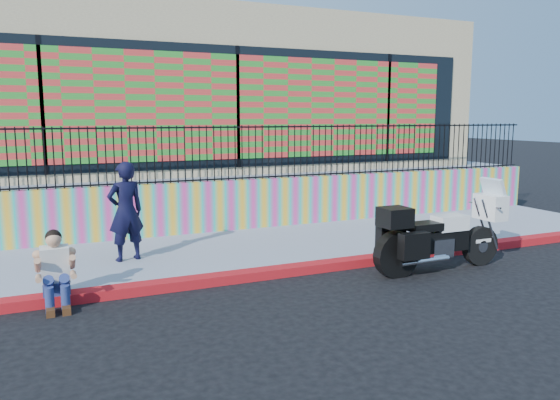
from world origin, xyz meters
TOP-DOWN VIEW (x-y plane):
  - ground at (0.00, 0.00)m, footprint 90.00×90.00m
  - red_curb at (0.00, 0.00)m, footprint 16.00×0.30m
  - sidewalk at (0.00, 1.65)m, footprint 16.00×3.00m
  - mural_wall at (0.00, 3.25)m, footprint 16.00×0.20m
  - metal_fence at (0.00, 3.25)m, footprint 15.80×0.04m
  - elevated_platform at (0.00, 8.35)m, footprint 16.00×10.00m
  - storefront_building at (0.00, 8.13)m, footprint 14.00×8.06m
  - police_motorcycle at (1.86, -0.82)m, footprint 2.51×0.83m
  - police_officer at (-3.00, 1.50)m, footprint 0.71×0.55m
  - seated_man at (-4.20, -0.18)m, footprint 0.54×0.71m

SIDE VIEW (x-z plane):
  - ground at x=0.00m, z-range 0.00..0.00m
  - red_curb at x=0.00m, z-range 0.00..0.15m
  - sidewalk at x=0.00m, z-range 0.00..0.15m
  - seated_man at x=-4.20m, z-range -0.08..0.98m
  - elevated_platform at x=0.00m, z-range 0.00..1.25m
  - police_motorcycle at x=1.86m, z-range -0.13..1.44m
  - mural_wall at x=0.00m, z-range 0.15..1.25m
  - police_officer at x=-3.00m, z-range 0.15..1.88m
  - metal_fence at x=0.00m, z-range 1.25..2.45m
  - storefront_building at x=0.00m, z-range 1.25..5.25m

